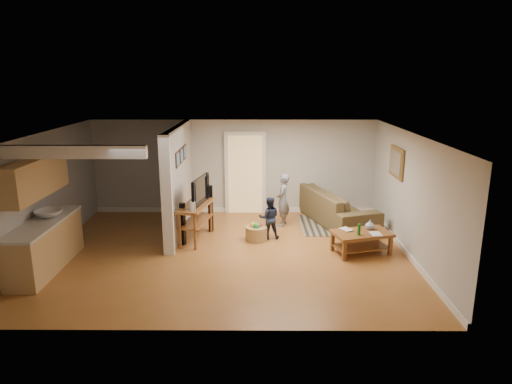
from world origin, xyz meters
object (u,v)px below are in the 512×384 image
sofa (334,221)px  tv_console (196,208)px  toy_basket (256,232)px  child (283,225)px  speaker_right (211,208)px  speaker_left (183,224)px  toddler (269,238)px  coffee_table (362,236)px

sofa → tv_console: 3.71m
toy_basket → child: child is taller
speaker_right → toy_basket: size_ratio=2.28×
speaker_right → speaker_left: bearing=-116.5°
tv_console → sofa: bearing=34.2°
speaker_left → child: speaker_left is taller
child → toddler: size_ratio=1.34×
coffee_table → tv_console: 3.65m
toy_basket → toddler: (0.29, 0.14, -0.18)m
speaker_right → child: speaker_right is taller
tv_console → speaker_left: (-0.26, -0.28, -0.29)m
sofa → speaker_right: 3.23m
sofa → speaker_right: bearing=86.4°
tv_console → toddler: (1.63, 0.14, -0.77)m
speaker_left → speaker_right: size_ratio=0.85×
speaker_left → toy_basket: (1.60, 0.28, -0.29)m
tv_console → child: tv_console is taller
speaker_right → toddler: speaker_right is taller
child → sofa: bearing=116.7°
tv_console → toy_basket: tv_console is taller
tv_console → toddler: 1.81m
sofa → toy_basket: toy_basket is taller
coffee_table → toddler: (-1.92, 0.88, -0.36)m
sofa → child: bearing=86.2°
speaker_left → tv_console: bearing=68.7°
toy_basket → child: size_ratio=0.38×
speaker_left → toy_basket: bearing=32.4°
speaker_left → speaker_right: speaker_right is taller
toy_basket → speaker_left: bearing=-170.0°
sofa → child: (-1.35, -0.35, 0.00)m
speaker_right → toddler: 1.56m
child → toddler: (-0.36, -0.94, 0.00)m
speaker_left → sofa: bearing=47.7°
sofa → child: 1.39m
sofa → speaker_left: speaker_left is taller
speaker_left → toddler: (1.90, 0.42, -0.48)m
tv_console → toddler: tv_console is taller
coffee_table → toy_basket: coffee_table is taller
coffee_table → toy_basket: 2.34m
sofa → speaker_left: bearing=97.2°
coffee_table → toddler: coffee_table is taller
sofa → coffee_table: coffee_table is taller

